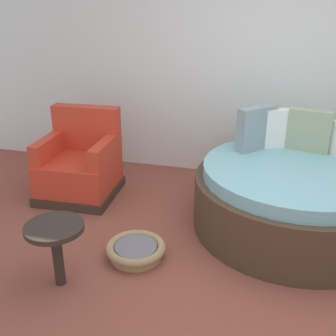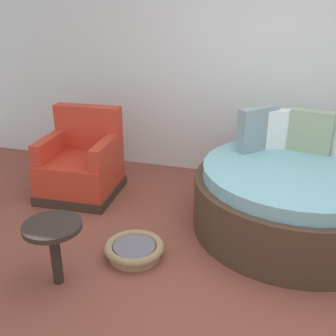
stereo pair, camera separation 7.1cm
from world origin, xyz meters
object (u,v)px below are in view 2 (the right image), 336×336
round_daybed (293,197)px  pet_basket (134,249)px  red_armchair (82,165)px  side_table (53,235)px

round_daybed → pet_basket: 1.56m
red_armchair → side_table: size_ratio=1.81×
round_daybed → red_armchair: 2.27m
red_armchair → side_table: red_armchair is taller
round_daybed → red_armchair: size_ratio=1.97×
red_armchair → side_table: bearing=-70.3°
red_armchair → round_daybed: bearing=-3.8°
round_daybed → pet_basket: size_ratio=3.64×
pet_basket → side_table: bearing=-133.7°
round_daybed → red_armchair: round_daybed is taller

